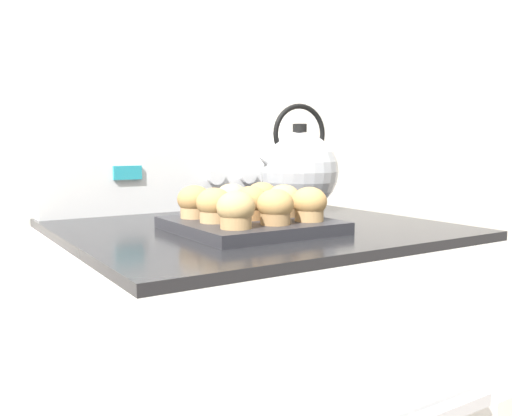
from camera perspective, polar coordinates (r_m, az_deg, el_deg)
The scene contains 13 objects.
wall_back at distance 1.43m, azimuth -8.45°, elevation 11.65°, with size 8.00×0.05×2.40m.
control_panel at distance 1.38m, azimuth -7.32°, elevation 3.39°, with size 0.72×0.07×0.17m.
muffin_pan at distance 1.03m, azimuth -0.59°, elevation -1.81°, with size 0.28×0.28×0.02m.
muffin_r0_c0 at distance 0.91m, azimuth -2.14°, elevation -0.26°, with size 0.07×0.07×0.06m.
muffin_r0_c1 at distance 0.96m, azimuth 2.05°, elevation 0.07°, with size 0.07×0.07×0.06m.
muffin_r0_c2 at distance 1.01m, azimuth 5.63°, elevation 0.36°, with size 0.07×0.07×0.06m.
muffin_r1_c0 at distance 0.99m, azimuth -4.41°, elevation 0.25°, with size 0.07×0.07×0.06m.
muffin_r1_c1 at distance 1.02m, azimuth -0.54°, elevation 0.50°, with size 0.07×0.07×0.06m.
muffin_r1_c2 at distance 1.07m, azimuth 2.93°, elevation 0.74°, with size 0.07×0.07×0.06m.
muffin_r2_c0 at distance 1.05m, azimuth -6.51°, elevation 0.61°, with size 0.07×0.07×0.06m.
muffin_r2_c1 at distance 1.09m, azimuth -2.58°, elevation 0.86°, with size 0.07×0.07×0.06m.
muffin_r2_c2 at distance 1.13m, azimuth 0.62°, elevation 1.09°, with size 0.07×0.07×0.06m.
tea_kettle at distance 1.35m, azimuth 4.53°, elevation 4.03°, with size 0.22×0.19×0.26m.
Camera 1 is at (-0.58, -0.58, 1.07)m, focal length 38.00 mm.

